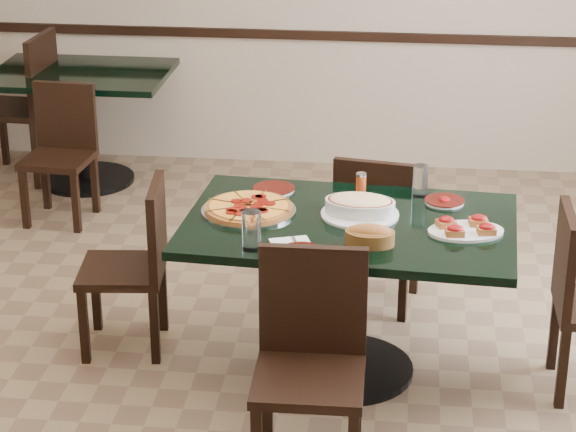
# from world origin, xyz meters

# --- Properties ---
(floor) EXTENTS (5.50, 5.50, 0.00)m
(floor) POSITION_xyz_m (0.00, 0.00, 0.00)
(floor) COLOR brown
(floor) RESTS_ON ground
(room_shell) EXTENTS (5.50, 5.50, 5.50)m
(room_shell) POSITION_xyz_m (1.02, 1.73, 1.17)
(room_shell) COLOR silver
(room_shell) RESTS_ON floor
(main_table) EXTENTS (1.49, 1.01, 0.75)m
(main_table) POSITION_xyz_m (0.27, -0.06, 0.57)
(main_table) COLOR black
(main_table) RESTS_ON floor
(back_table) EXTENTS (1.13, 0.82, 0.75)m
(back_table) POSITION_xyz_m (-1.60, 2.22, 0.52)
(back_table) COLOR black
(back_table) RESTS_ON floor
(chair_far) EXTENTS (0.45, 0.45, 0.83)m
(chair_far) POSITION_xyz_m (0.36, 0.59, 0.46)
(chair_far) COLOR black
(chair_far) RESTS_ON floor
(chair_near) EXTENTS (0.43, 0.43, 0.90)m
(chair_near) POSITION_xyz_m (0.17, -0.79, 0.50)
(chair_near) COLOR black
(chair_near) RESTS_ON floor
(chair_left) EXTENTS (0.42, 0.42, 0.83)m
(chair_left) POSITION_xyz_m (-0.72, 0.08, 0.46)
(chair_left) COLOR black
(chair_left) RESTS_ON floor
(back_chair_near) EXTENTS (0.41, 0.41, 0.82)m
(back_chair_near) POSITION_xyz_m (-1.56, 1.63, 0.45)
(back_chair_near) COLOR black
(back_chair_near) RESTS_ON floor
(back_chair_left) EXTENTS (0.48, 0.48, 0.97)m
(back_chair_left) POSITION_xyz_m (-1.98, 2.26, 0.55)
(back_chair_left) COLOR black
(back_chair_left) RESTS_ON floor
(pepperoni_pizza) EXTENTS (0.42, 0.42, 0.04)m
(pepperoni_pizza) POSITION_xyz_m (-0.18, -0.00, 0.77)
(pepperoni_pizza) COLOR silver
(pepperoni_pizza) RESTS_ON main_table
(lasagna_casserole) EXTENTS (0.35, 0.35, 0.09)m
(lasagna_casserole) POSITION_xyz_m (0.31, 0.01, 0.80)
(lasagna_casserole) COLOR silver
(lasagna_casserole) RESTS_ON main_table
(bread_basket) EXTENTS (0.21, 0.15, 0.09)m
(bread_basket) POSITION_xyz_m (0.37, -0.30, 0.79)
(bread_basket) COLOR brown
(bread_basket) RESTS_ON main_table
(bruschetta_platter) EXTENTS (0.37, 0.29, 0.05)m
(bruschetta_platter) POSITION_xyz_m (0.77, -0.13, 0.77)
(bruschetta_platter) COLOR silver
(bruschetta_platter) RESTS_ON main_table
(side_plate_near) EXTENTS (0.18, 0.18, 0.02)m
(side_plate_near) POSITION_xyz_m (0.09, -0.42, 0.76)
(side_plate_near) COLOR silver
(side_plate_near) RESTS_ON main_table
(side_plate_far_r) EXTENTS (0.18, 0.18, 0.03)m
(side_plate_far_r) POSITION_xyz_m (0.68, 0.21, 0.76)
(side_plate_far_r) COLOR silver
(side_plate_far_r) RESTS_ON main_table
(side_plate_far_l) EXTENTS (0.20, 0.20, 0.02)m
(side_plate_far_l) POSITION_xyz_m (-0.11, 0.27, 0.76)
(side_plate_far_l) COLOR silver
(side_plate_far_l) RESTS_ON main_table
(napkin_setting) EXTENTS (0.21, 0.21, 0.01)m
(napkin_setting) POSITION_xyz_m (0.05, -0.34, 0.75)
(napkin_setting) COLOR white
(napkin_setting) RESTS_ON main_table
(water_glass_a) EXTENTS (0.07, 0.07, 0.15)m
(water_glass_a) POSITION_xyz_m (0.57, 0.28, 0.82)
(water_glass_a) COLOR white
(water_glass_a) RESTS_ON main_table
(water_glass_b) EXTENTS (0.08, 0.08, 0.17)m
(water_glass_b) POSITION_xyz_m (-0.11, -0.40, 0.83)
(water_glass_b) COLOR white
(water_glass_b) RESTS_ON main_table
(pepper_shaker) EXTENTS (0.05, 0.05, 0.08)m
(pepper_shaker) POSITION_xyz_m (0.30, 0.32, 0.79)
(pepper_shaker) COLOR #C54115
(pepper_shaker) RESTS_ON main_table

